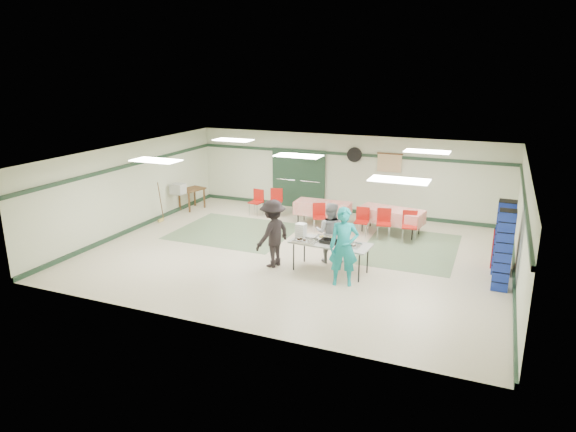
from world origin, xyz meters
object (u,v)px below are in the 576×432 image
at_px(crate_stack_blue_a, 504,238).
at_px(crate_stack_red, 502,248).
at_px(dining_table_a, 391,215).
at_px(office_printer, 178,189).
at_px(volunteer_dark, 273,233).
at_px(chair_a, 384,220).
at_px(volunteer_teal, 344,247).
at_px(chair_loose_b, 257,199).
at_px(printer_table, 192,191).
at_px(chair_c, 410,223).
at_px(chair_d, 319,214).
at_px(broom, 161,201).
at_px(chair_loose_a, 276,199).
at_px(crate_stack_blue_b, 504,251).
at_px(volunteer_grey, 330,233).
at_px(dining_table_b, 323,208).
at_px(serving_table, 331,244).
at_px(chair_b, 362,219).

height_order(crate_stack_blue_a, crate_stack_red, crate_stack_blue_a).
distance_m(dining_table_a, office_printer, 7.18).
bearing_deg(volunteer_dark, chair_a, 163.55).
bearing_deg(chair_a, volunteer_teal, -104.03).
bearing_deg(volunteer_dark, crate_stack_red, 127.34).
bearing_deg(chair_loose_b, printer_table, -165.90).
relative_size(chair_loose_b, crate_stack_blue_a, 0.47).
height_order(chair_c, chair_loose_b, chair_c).
relative_size(chair_d, chair_loose_b, 0.97).
height_order(chair_c, printer_table, chair_c).
height_order(chair_d, broom, broom).
distance_m(printer_table, broom, 1.72).
xyz_separation_m(volunteer_teal, chair_loose_a, (-3.83, 4.78, -0.37)).
bearing_deg(broom, printer_table, 83.84).
bearing_deg(crate_stack_blue_b, crate_stack_red, 90.00).
distance_m(chair_a, chair_d, 2.02).
bearing_deg(dining_table_a, chair_loose_a, -177.44).
bearing_deg(volunteer_grey, chair_c, -127.28).
bearing_deg(broom, volunteer_dark, -27.08).
height_order(dining_table_a, crate_stack_blue_a, crate_stack_blue_a).
xyz_separation_m(chair_loose_b, crate_stack_blue_b, (7.83, -3.48, 0.40)).
relative_size(volunteer_teal, chair_loose_b, 2.12).
bearing_deg(chair_loose_a, volunteer_teal, -60.67).
relative_size(chair_a, chair_loose_b, 1.02).
height_order(crate_stack_red, crate_stack_blue_b, crate_stack_blue_b).
distance_m(volunteer_grey, crate_stack_blue_a, 4.22).
xyz_separation_m(dining_table_b, chair_loose_b, (-2.46, 0.28, -0.03)).
distance_m(chair_loose_a, broom, 3.83).
bearing_deg(serving_table, chair_loose_b, 138.77).
height_order(volunteer_teal, volunteer_grey, volunteer_teal).
bearing_deg(chair_d, serving_table, -89.44).
height_order(volunteer_dark, chair_c, volunteer_dark).
bearing_deg(dining_table_b, dining_table_a, -1.13).
xyz_separation_m(chair_b, chair_c, (1.41, 0.00, 0.03)).
relative_size(chair_c, crate_stack_blue_a, 0.49).
xyz_separation_m(chair_d, crate_stack_blue_a, (5.28, -1.62, 0.41)).
distance_m(volunteer_teal, volunteer_grey, 1.48).
xyz_separation_m(crate_stack_blue_b, broom, (-10.38, 1.52, -0.26)).
xyz_separation_m(dining_table_a, printer_table, (-7.13, 0.04, 0.07)).
bearing_deg(chair_c, broom, 179.03).
bearing_deg(chair_c, volunteer_grey, -132.50).
bearing_deg(dining_table_b, volunteer_teal, -66.46).
relative_size(chair_d, crate_stack_blue_b, 0.45).
relative_size(chair_a, crate_stack_blue_b, 0.48).
distance_m(serving_table, broom, 6.77).
relative_size(volunteer_grey, office_printer, 3.61).
relative_size(dining_table_a, dining_table_b, 1.15).
xyz_separation_m(chair_c, printer_table, (-7.79, 0.60, 0.09)).
distance_m(crate_stack_blue_a, crate_stack_blue_b, 1.01).
height_order(volunteer_teal, crate_stack_blue_a, volunteer_teal).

